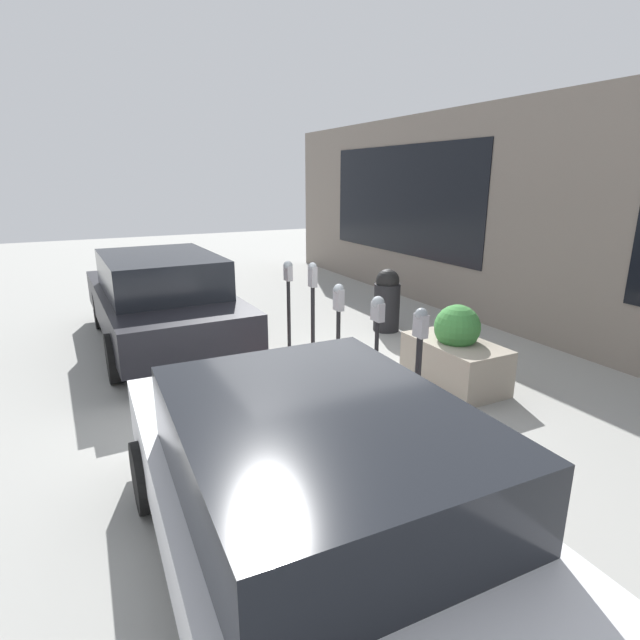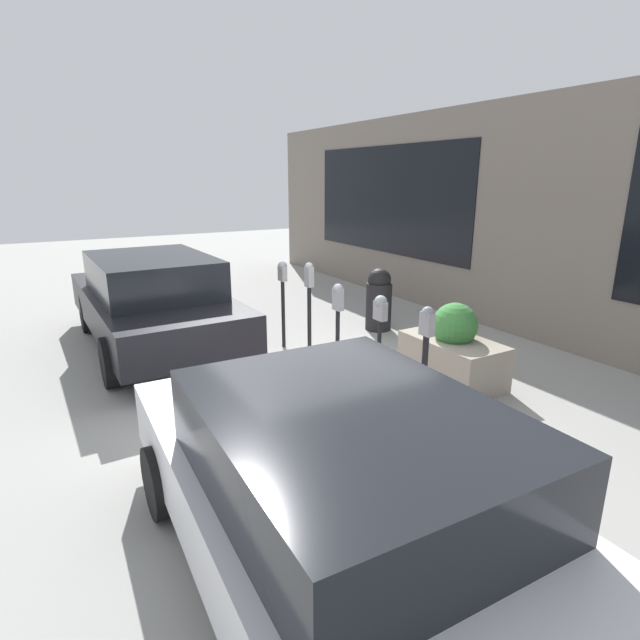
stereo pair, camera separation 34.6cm
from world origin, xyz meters
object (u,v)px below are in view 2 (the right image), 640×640
parking_meter_nearest (425,353)px  planter_box (453,352)px  parked_car_middle (153,300)px  parking_meter_middle (338,312)px  parking_meter_second (380,323)px  trash_bin (379,299)px  parked_car_front (339,491)px  parking_meter_fourth (309,296)px  parking_meter_farthest (283,286)px

parking_meter_nearest → planter_box: 1.83m
parked_car_middle → parking_meter_middle: bearing=-147.8°
parking_meter_second → trash_bin: (2.71, -2.00, -0.51)m
parked_car_front → planter_box: bearing=-53.8°
parking_meter_nearest → planter_box: size_ratio=1.06×
parking_meter_nearest → parked_car_middle: bearing=21.7°
parking_meter_second → trash_bin: parking_meter_second is taller
parking_meter_fourth → parked_car_middle: (1.92, 1.94, -0.23)m
parking_meter_middle → parking_meter_second: bearing=-179.4°
parking_meter_farthest → planter_box: size_ratio=1.04×
parking_meter_middle → parking_meter_farthest: (1.74, -0.00, 0.05)m
parking_meter_second → parked_car_middle: bearing=26.7°
parking_meter_second → parked_car_front: parking_meter_second is taller
parking_meter_nearest → parked_car_middle: (4.65, 1.85, -0.18)m
parking_meter_farthest → planter_box: parking_meter_farthest is taller
trash_bin → parking_meter_second: bearing=143.6°
parking_meter_nearest → parked_car_front: 2.31m
parked_car_middle → trash_bin: (-1.07, -3.90, -0.24)m
parking_meter_fourth → trash_bin: 2.18m
parking_meter_nearest → parking_meter_second: size_ratio=1.04×
parking_meter_farthest → parked_car_front: size_ratio=0.33×
parking_meter_second → parking_meter_fourth: (1.86, -0.04, -0.05)m
parking_meter_middle → parked_car_middle: parked_car_middle is taller
parking_meter_fourth → parking_meter_farthest: parking_meter_fourth is taller
parking_meter_fourth → parking_meter_farthest: (0.82, 0.05, 0.01)m
planter_box → trash_bin: bearing=-13.4°
parking_meter_nearest → planter_box: parking_meter_nearest is taller
parking_meter_fourth → trash_bin: bearing=-66.6°
parking_meter_fourth → planter_box: parking_meter_fourth is taller
planter_box → parked_car_middle: bearing=42.0°
parking_meter_second → parking_meter_middle: 0.95m
parked_car_front → trash_bin: parked_car_front is taller
parked_car_middle → planter_box: bearing=-139.5°
parking_meter_middle → parking_meter_farthest: parking_meter_farthest is taller
planter_box → parked_car_front: parked_car_front is taller
parking_meter_middle → parked_car_middle: size_ratio=0.29×
parking_meter_farthest → parked_car_middle: (1.09, 1.89, -0.24)m
planter_box → parked_car_front: (-2.31, 3.32, 0.30)m
parked_car_front → trash_bin: 6.28m
parking_meter_second → planter_box: (0.13, -1.39, -0.66)m
parking_meter_farthest → trash_bin: bearing=-89.3°
parking_meter_middle → parking_meter_nearest: bearing=179.0°
parking_meter_second → planter_box: 1.54m
parking_meter_middle → parking_meter_fourth: size_ratio=0.90×
parking_meter_fourth → parked_car_middle: parked_car_middle is taller
parking_meter_second → parking_meter_fourth: parking_meter_fourth is taller
parking_meter_middle → parking_meter_farthest: bearing=-0.1°
parking_meter_nearest → parking_meter_second: parking_meter_nearest is taller
parking_meter_nearest → trash_bin: size_ratio=1.29×
parking_meter_nearest → parking_meter_middle: bearing=-1.0°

